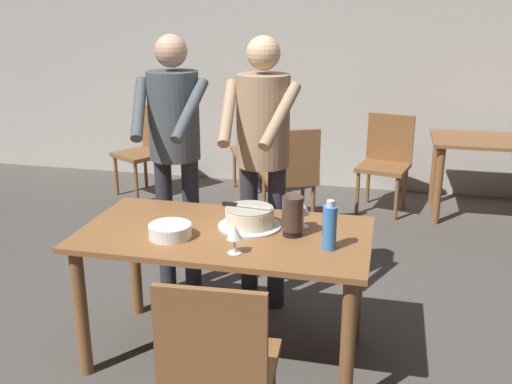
{
  "coord_description": "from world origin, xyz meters",
  "views": [
    {
      "loc": [
        0.81,
        -2.72,
        1.89
      ],
      "look_at": [
        0.11,
        0.24,
        0.9
      ],
      "focal_mm": 40.62,
      "sensor_mm": 36.0,
      "label": 1
    }
  ],
  "objects": [
    {
      "name": "water_bottle",
      "position": [
        0.56,
        -0.1,
        0.86
      ],
      "size": [
        0.07,
        0.07,
        0.25
      ],
      "color": "#387AC6",
      "rests_on": "main_dining_table"
    },
    {
      "name": "chair_near_side",
      "position": [
        0.2,
        -0.78,
        0.49
      ],
      "size": [
        0.46,
        0.46,
        0.9
      ],
      "color": "brown",
      "rests_on": "ground_plane"
    },
    {
      "name": "main_dining_table",
      "position": [
        0.0,
        0.0,
        0.63
      ],
      "size": [
        1.52,
        0.81,
        0.75
      ],
      "color": "brown",
      "rests_on": "ground_plane"
    },
    {
      "name": "hurricane_lamp",
      "position": [
        0.35,
        0.03,
        0.86
      ],
      "size": [
        0.11,
        0.11,
        0.21
      ],
      "color": "black",
      "rests_on": "main_dining_table"
    },
    {
      "name": "plate_stack",
      "position": [
        -0.25,
        -0.14,
        0.79
      ],
      "size": [
        0.22,
        0.22,
        0.07
      ],
      "color": "white",
      "rests_on": "main_dining_table"
    },
    {
      "name": "back_wall",
      "position": [
        0.0,
        3.39,
        1.35
      ],
      "size": [
        10.0,
        0.12,
        2.7
      ],
      "primitive_type": "cube",
      "color": "#BCB7AD",
      "rests_on": "ground_plane"
    },
    {
      "name": "wine_glass_near",
      "position": [
        0.39,
        0.16,
        0.85
      ],
      "size": [
        0.08,
        0.08,
        0.14
      ],
      "color": "silver",
      "rests_on": "main_dining_table"
    },
    {
      "name": "background_chair_2",
      "position": [
        0.79,
        2.72,
        0.49
      ],
      "size": [
        0.53,
        0.53,
        0.9
      ],
      "color": "brown",
      "rests_on": "ground_plane"
    },
    {
      "name": "cake_knife",
      "position": [
        0.04,
        0.1,
        0.87
      ],
      "size": [
        0.27,
        0.05,
        0.02
      ],
      "color": "silver",
      "rests_on": "cake_on_platter"
    },
    {
      "name": "background_chair_0",
      "position": [
        -1.61,
        2.65,
        0.49
      ],
      "size": [
        0.61,
        0.61,
        0.9
      ],
      "color": "brown",
      "rests_on": "ground_plane"
    },
    {
      "name": "person_cutting_cake",
      "position": [
        0.07,
        0.62,
        1.08
      ],
      "size": [
        0.47,
        0.56,
        1.72
      ],
      "color": "#2D2D38",
      "rests_on": "ground_plane"
    },
    {
      "name": "wine_glass_far",
      "position": [
        0.12,
        -0.25,
        0.85
      ],
      "size": [
        0.08,
        0.08,
        0.14
      ],
      "color": "silver",
      "rests_on": "main_dining_table"
    },
    {
      "name": "cake_on_platter",
      "position": [
        0.11,
        0.09,
        0.8
      ],
      "size": [
        0.34,
        0.34,
        0.11
      ],
      "color": "silver",
      "rests_on": "main_dining_table"
    },
    {
      "name": "ground_plane",
      "position": [
        0.0,
        0.0,
        0.0
      ],
      "size": [
        14.0,
        14.0,
        0.0
      ],
      "primitive_type": "plane",
      "color": "#4C4742"
    },
    {
      "name": "background_chair_1",
      "position": [
        -0.51,
        2.9,
        0.49
      ],
      "size": [
        0.58,
        0.58,
        0.9
      ],
      "color": "brown",
      "rests_on": "ground_plane"
    },
    {
      "name": "background_table",
      "position": [
        1.69,
        2.69,
        0.58
      ],
      "size": [
        1.0,
        0.7,
        0.74
      ],
      "color": "brown",
      "rests_on": "ground_plane"
    },
    {
      "name": "background_chair_3",
      "position": [
        -0.0,
        2.04,
        0.49
      ],
      "size": [
        0.58,
        0.58,
        0.9
      ],
      "color": "brown",
      "rests_on": "ground_plane"
    },
    {
      "name": "person_standing_beside",
      "position": [
        -0.51,
        0.65,
        1.08
      ],
      "size": [
        0.47,
        0.56,
        1.72
      ],
      "color": "#2D2D38",
      "rests_on": "ground_plane"
    }
  ]
}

